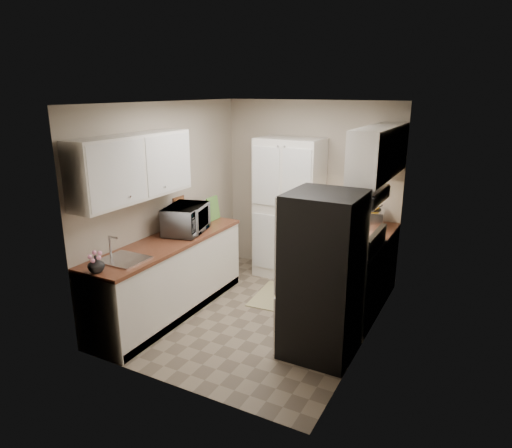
# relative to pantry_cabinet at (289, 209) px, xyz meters

# --- Properties ---
(ground) EXTENTS (3.20, 3.20, 0.00)m
(ground) POSITION_rel_pantry_cabinet_xyz_m (0.20, -1.32, -1.00)
(ground) COLOR #7A6B56
(ground) RESTS_ON ground
(room_shell) EXTENTS (2.64, 3.24, 2.52)m
(room_shell) POSITION_rel_pantry_cabinet_xyz_m (0.18, -1.32, 0.63)
(room_shell) COLOR #BAAA96
(room_shell) RESTS_ON ground
(pantry_cabinet) EXTENTS (0.90, 0.55, 2.00)m
(pantry_cabinet) POSITION_rel_pantry_cabinet_xyz_m (0.00, 0.00, 0.00)
(pantry_cabinet) COLOR silver
(pantry_cabinet) RESTS_ON ground
(base_cabinet_left) EXTENTS (0.60, 2.30, 0.88)m
(base_cabinet_left) POSITION_rel_pantry_cabinet_xyz_m (-0.79, -1.75, -0.56)
(base_cabinet_left) COLOR silver
(base_cabinet_left) RESTS_ON ground
(countertop_left) EXTENTS (0.63, 2.33, 0.04)m
(countertop_left) POSITION_rel_pantry_cabinet_xyz_m (-0.79, -1.75, -0.10)
(countertop_left) COLOR brown
(countertop_left) RESTS_ON base_cabinet_left
(base_cabinet_right) EXTENTS (0.60, 0.80, 0.88)m
(base_cabinet_right) POSITION_rel_pantry_cabinet_xyz_m (1.19, -0.12, -0.56)
(base_cabinet_right) COLOR silver
(base_cabinet_right) RESTS_ON ground
(countertop_right) EXTENTS (0.63, 0.83, 0.04)m
(countertop_right) POSITION_rel_pantry_cabinet_xyz_m (1.19, -0.12, -0.10)
(countertop_right) COLOR brown
(countertop_right) RESTS_ON base_cabinet_right
(electric_range) EXTENTS (0.71, 0.78, 1.13)m
(electric_range) POSITION_rel_pantry_cabinet_xyz_m (1.17, -0.93, -0.52)
(electric_range) COLOR #B7B7BC
(electric_range) RESTS_ON ground
(refrigerator) EXTENTS (0.70, 0.72, 1.70)m
(refrigerator) POSITION_rel_pantry_cabinet_xyz_m (1.14, -1.73, -0.15)
(refrigerator) COLOR #B7B7BC
(refrigerator) RESTS_ON ground
(microwave) EXTENTS (0.57, 0.71, 0.34)m
(microwave) POSITION_rel_pantry_cabinet_xyz_m (-0.78, -1.37, 0.09)
(microwave) COLOR #B0B1B5
(microwave) RESTS_ON countertop_left
(wine_bottle) EXTENTS (0.07, 0.07, 0.28)m
(wine_bottle) POSITION_rel_pantry_cabinet_xyz_m (-0.76, -0.97, 0.06)
(wine_bottle) COLOR black
(wine_bottle) RESTS_ON countertop_left
(flower_vase) EXTENTS (0.21, 0.21, 0.17)m
(flower_vase) POSITION_rel_pantry_cabinet_xyz_m (-0.79, -2.83, 0.00)
(flower_vase) COLOR white
(flower_vase) RESTS_ON countertop_left
(cutting_board) EXTENTS (0.03, 0.26, 0.32)m
(cutting_board) POSITION_rel_pantry_cabinet_xyz_m (-0.80, -0.73, 0.08)
(cutting_board) COLOR #58923D
(cutting_board) RESTS_ON countertop_left
(toaster_oven) EXTENTS (0.36, 0.43, 0.22)m
(toaster_oven) POSITION_rel_pantry_cabinet_xyz_m (1.19, -0.03, 0.03)
(toaster_oven) COLOR silver
(toaster_oven) RESTS_ON countertop_right
(fruit_basket) EXTENTS (0.33, 0.33, 0.11)m
(fruit_basket) POSITION_rel_pantry_cabinet_xyz_m (1.18, -0.01, 0.20)
(fruit_basket) COLOR orange
(fruit_basket) RESTS_ON toaster_oven
(kitchen_mat) EXTENTS (0.59, 0.87, 0.01)m
(kitchen_mat) POSITION_rel_pantry_cabinet_xyz_m (0.18, -0.76, -0.99)
(kitchen_mat) COLOR tan
(kitchen_mat) RESTS_ON ground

